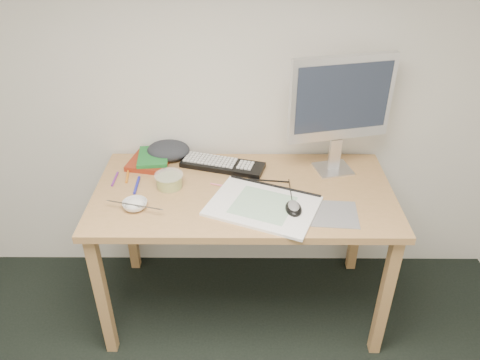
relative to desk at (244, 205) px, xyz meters
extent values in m
plane|color=silver|center=(-0.34, 0.37, 0.63)|extent=(3.60, 0.00, 3.60)
cube|color=tan|center=(-0.65, -0.30, -0.31)|extent=(0.05, 0.05, 0.71)
cube|color=tan|center=(0.65, -0.30, -0.31)|extent=(0.05, 0.05, 0.71)
cube|color=tan|center=(-0.65, 0.30, -0.31)|extent=(0.05, 0.05, 0.71)
cube|color=tan|center=(0.65, 0.30, -0.31)|extent=(0.05, 0.05, 0.71)
cube|color=tan|center=(0.00, 0.00, 0.06)|extent=(1.40, 0.70, 0.03)
cube|color=slate|center=(0.39, -0.18, 0.08)|extent=(0.23, 0.22, 0.00)
cube|color=white|center=(0.09, -0.14, 0.09)|extent=(0.55, 0.48, 0.01)
cube|color=black|center=(-0.11, 0.21, 0.09)|extent=(0.44, 0.24, 0.02)
cube|color=silver|center=(0.45, 0.19, 0.09)|extent=(0.20, 0.19, 0.01)
cube|color=silver|center=(0.45, 0.19, 0.17)|extent=(0.06, 0.03, 0.16)
cube|color=silver|center=(0.45, 0.19, 0.46)|extent=(0.49, 0.15, 0.40)
cube|color=black|center=(0.45, 0.19, 0.47)|extent=(0.44, 0.11, 0.32)
ellipsoid|color=black|center=(0.22, -0.17, 0.11)|extent=(0.08, 0.12, 0.04)
imported|color=white|center=(-0.48, -0.15, 0.10)|extent=(0.13, 0.13, 0.03)
cylinder|color=#B5B6B8|center=(-0.47, -0.18, 0.12)|extent=(0.25, 0.08, 0.02)
cylinder|color=#E9C152|center=(-0.35, 0.03, 0.12)|extent=(0.15, 0.15, 0.07)
cube|color=maroon|center=(-0.48, 0.27, 0.09)|extent=(0.24, 0.29, 0.03)
cube|color=#1B6C2A|center=(-0.46, 0.26, 0.12)|extent=(0.17, 0.22, 0.02)
ellipsoid|color=#222529|center=(-0.39, 0.31, 0.12)|extent=(0.22, 0.20, 0.08)
cylinder|color=pink|center=(-0.07, 0.02, 0.09)|extent=(0.18, 0.07, 0.01)
cylinder|color=tan|center=(0.04, 0.03, 0.09)|extent=(0.17, 0.12, 0.01)
cylinder|color=black|center=(0.12, 0.08, 0.09)|extent=(0.20, 0.03, 0.01)
cylinder|color=#1F21A8|center=(-0.51, 0.03, 0.09)|extent=(0.02, 0.14, 0.01)
cylinder|color=orange|center=(-0.57, 0.12, 0.09)|extent=(0.03, 0.12, 0.01)
cylinder|color=#6D258A|center=(-0.62, 0.09, 0.09)|extent=(0.01, 0.12, 0.01)
camera|label=1|loc=(-0.01, -1.83, 1.29)|focal=35.00mm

